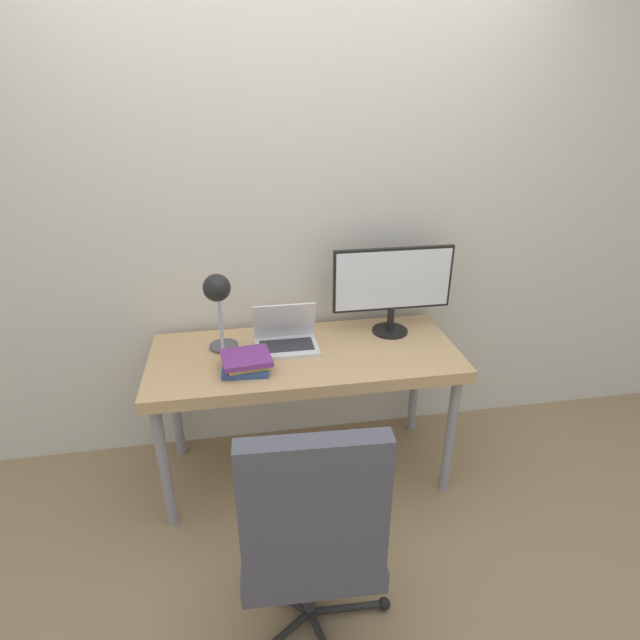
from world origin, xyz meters
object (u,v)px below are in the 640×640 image
(monitor, at_px, (393,284))
(book_stack, at_px, (246,362))
(desk_lamp, at_px, (218,299))
(laptop, at_px, (286,338))
(office_chair, at_px, (311,528))

(monitor, bearing_deg, book_stack, -160.65)
(desk_lamp, relative_size, book_stack, 1.88)
(monitor, height_order, desk_lamp, monitor)
(laptop, bearing_deg, office_chair, -91.73)
(monitor, distance_m, book_stack, 0.83)
(office_chair, bearing_deg, book_stack, 102.10)
(desk_lamp, xyz_separation_m, book_stack, (0.10, -0.09, -0.28))
(book_stack, bearing_deg, monitor, 19.35)
(monitor, distance_m, desk_lamp, 0.88)
(office_chair, bearing_deg, monitor, 61.22)
(laptop, xyz_separation_m, desk_lamp, (-0.30, -0.10, 0.27))
(office_chair, bearing_deg, laptop, 88.27)
(laptop, bearing_deg, book_stack, -136.55)
(monitor, bearing_deg, laptop, -172.30)
(desk_lamp, distance_m, office_chair, 1.04)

